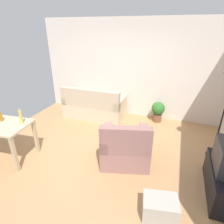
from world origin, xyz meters
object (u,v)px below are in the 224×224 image
potted_plant (158,110)px  armchair (125,148)px  tv_stand (224,182)px  bottle_amber (1,117)px  bottle_squat (21,117)px  storage_box (160,208)px  couch (94,107)px

potted_plant → armchair: bearing=-100.6°
tv_stand → armchair: 1.69m
tv_stand → potted_plant: (-1.29, 2.24, 0.09)m
bottle_amber → bottle_squat: 0.46m
bottle_squat → bottle_amber: bearing=-173.1°
tv_stand → storage_box: size_ratio=2.29×
tv_stand → bottle_squat: 3.66m
armchair → couch: bearing=-64.9°
bottle_amber → tv_stand: bearing=4.3°
bottle_amber → armchair: bearing=12.9°
couch → potted_plant: couch is taller
storage_box → bottle_amber: size_ratio=2.32×
armchair → storage_box: armchair is taller
couch → bottle_amber: bearing=66.9°
tv_stand → bottle_squat: bottle_squat is taller
potted_plant → armchair: armchair is taller
couch → tv_stand: 3.65m
storage_box → bottle_squat: bearing=170.0°
potted_plant → bottle_squat: bearing=-132.8°
armchair → bottle_amber: bearing=-2.3°
tv_stand → storage_box: 1.15m
armchair → storage_box: size_ratio=2.27×
armchair → storage_box: bearing=113.7°
armchair → bottle_squat: bearing=-0.9°
armchair → bottle_squat: (-1.93, -0.49, 0.57)m
storage_box → bottle_amber: bearing=172.4°
bottle_squat → couch: bearing=77.1°
storage_box → bottle_squat: size_ratio=1.60×
bottle_amber → potted_plant: bearing=42.7°
tv_stand → potted_plant: bearing=30.0°
couch → bottle_amber: size_ratio=8.31×
potted_plant → armchair: (-0.37, -2.00, -0.01)m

